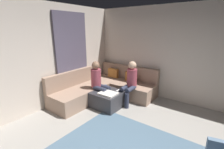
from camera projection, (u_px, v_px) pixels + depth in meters
The scene contains 10 objects.
wall_back at pixel (190, 56), 4.32m from camera, with size 6.00×0.12×2.70m, color beige.
wall_left at pixel (25, 60), 3.74m from camera, with size 0.12×6.00×2.70m, color beige.
curtain_panel at pixel (72, 57), 4.71m from camera, with size 0.06×1.10×2.50m, color #595166.
sectional_couch at pixel (105, 88), 4.99m from camera, with size 2.10×2.55×0.87m.
ottoman at pixel (108, 99), 4.38m from camera, with size 0.76×0.76×0.42m, color #333338.
folded_blanket at pixel (108, 93), 4.16m from camera, with size 0.44×0.36×0.04m, color white.
coffee_mug at pixel (106, 87), 4.57m from camera, with size 0.08×0.08×0.10m, color #334C72.
game_remote at pixel (118, 90), 4.38m from camera, with size 0.05×0.15×0.02m, color white.
person_on_couch_back at pixel (130, 81), 4.44m from camera, with size 0.30×0.60×1.20m.
person_on_couch_side at pixel (99, 81), 4.45m from camera, with size 0.60×0.30×1.20m.
Camera 1 is at (0.88, -1.75, 2.07)m, focal length 25.82 mm.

